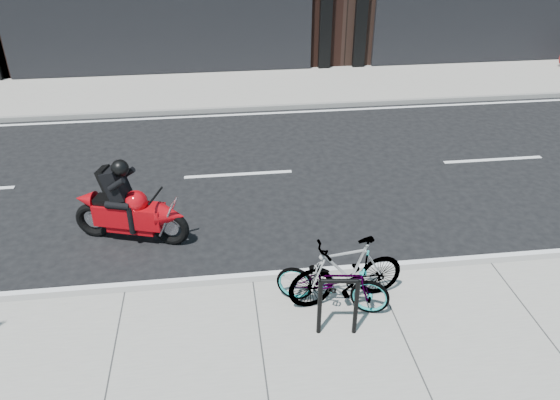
{
  "coord_description": "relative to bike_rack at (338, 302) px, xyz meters",
  "views": [
    {
      "loc": [
        -0.43,
        -8.86,
        5.62
      ],
      "look_at": [
        0.59,
        -0.79,
        0.9
      ],
      "focal_mm": 35.0,
      "sensor_mm": 36.0,
      "label": 1
    }
  ],
  "objects": [
    {
      "name": "ground",
      "position": [
        -1.08,
        3.27,
        -0.68
      ],
      "size": [
        120.0,
        120.0,
        0.0
      ],
      "primitive_type": "plane",
      "color": "black",
      "rests_on": "ground"
    },
    {
      "name": "sidewalk_far",
      "position": [
        -1.08,
        11.02,
        -0.62
      ],
      "size": [
        60.0,
        3.5,
        0.13
      ],
      "primitive_type": "cube",
      "color": "gray",
      "rests_on": "ground"
    },
    {
      "name": "bike_rack",
      "position": [
        0.0,
        0.0,
        0.0
      ],
      "size": [
        0.56,
        0.13,
        0.94
      ],
      "rotation": [
        0.0,
        0.0,
        -0.13
      ],
      "color": "black",
      "rests_on": "sidewalk_near"
    },
    {
      "name": "bicycle_front",
      "position": [
        0.05,
        0.58,
        -0.11
      ],
      "size": [
        1.8,
        1.2,
        0.89
      ],
      "primitive_type": "imported",
      "rotation": [
        0.0,
        0.0,
        1.18
      ],
      "color": "gray",
      "rests_on": "sidewalk_near"
    },
    {
      "name": "bicycle_rear",
      "position": [
        0.27,
        0.67,
        -0.01
      ],
      "size": [
        1.85,
        0.78,
        1.08
      ],
      "primitive_type": "imported",
      "rotation": [
        0.0,
        0.0,
        4.87
      ],
      "color": "gray",
      "rests_on": "sidewalk_near"
    },
    {
      "name": "motorcycle",
      "position": [
        -3.03,
        2.91,
        -0.03
      ],
      "size": [
        2.1,
        1.0,
        1.61
      ],
      "rotation": [
        0.0,
        0.0,
        -0.3
      ],
      "color": "black",
      "rests_on": "ground"
    }
  ]
}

